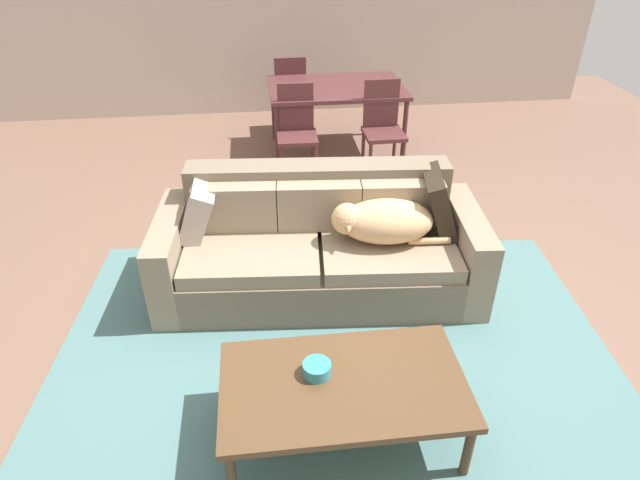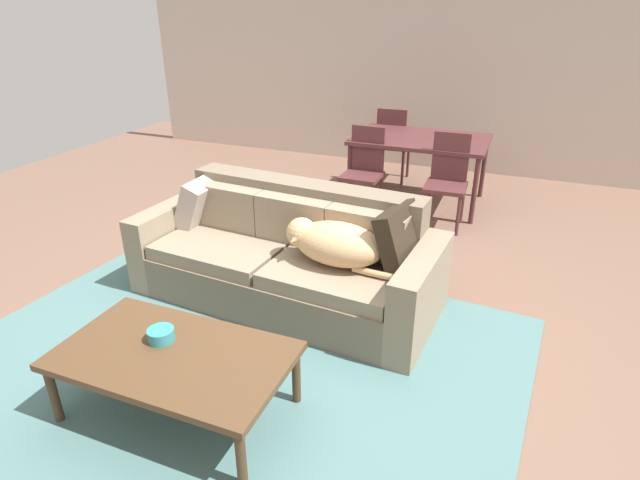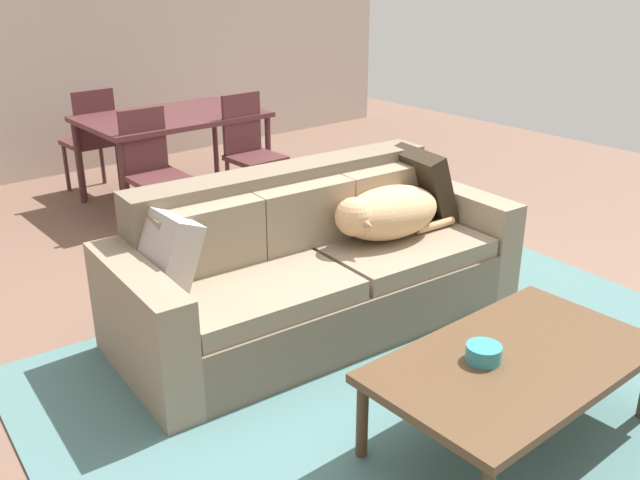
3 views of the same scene
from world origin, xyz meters
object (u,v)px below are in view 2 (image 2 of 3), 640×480
at_px(dining_chair_near_left, 364,167).
at_px(dining_table, 420,143).
at_px(throw_pillow_by_right_arm, 401,240).
at_px(dining_chair_far_left, 392,141).
at_px(coffee_table, 174,359).
at_px(dining_chair_near_right, 447,177).
at_px(dog_on_left_cushion, 333,243).
at_px(throw_pillow_by_left_arm, 199,203).
at_px(couch, 288,259).
at_px(bowl_on_coffee_table, 161,335).

bearing_deg(dining_chair_near_left, dining_table, 49.45).
height_order(throw_pillow_by_right_arm, dining_chair_far_left, dining_chair_far_left).
bearing_deg(coffee_table, dining_chair_near_right, 74.45).
height_order(dog_on_left_cushion, dining_chair_near_left, dining_chair_near_left).
bearing_deg(dining_table, dining_chair_near_right, -54.04).
xyz_separation_m(coffee_table, dining_chair_far_left, (0.05, 4.42, 0.15)).
relative_size(throw_pillow_by_left_arm, dining_chair_near_left, 0.42).
bearing_deg(dining_chair_near_right, coffee_table, -106.86).
bearing_deg(dog_on_left_cushion, throw_pillow_by_right_arm, 20.14).
height_order(dog_on_left_cushion, throw_pillow_by_left_arm, throw_pillow_by_left_arm).
relative_size(couch, dining_table, 1.64).
bearing_deg(dining_chair_near_left, throw_pillow_by_right_arm, -64.45).
bearing_deg(dining_chair_far_left, dining_chair_near_left, 87.49).
relative_size(throw_pillow_by_right_arm, dining_table, 0.31).
bearing_deg(coffee_table, dog_on_left_cushion, 69.78).
distance_m(coffee_table, bowl_on_coffee_table, 0.17).
relative_size(couch, coffee_table, 1.87).
bearing_deg(dining_chair_near_right, throw_pillow_by_left_arm, -135.48).
bearing_deg(dog_on_left_cushion, throw_pillow_by_left_arm, 172.95).
bearing_deg(couch, dining_table, 83.60).
xyz_separation_m(bowl_on_coffee_table, dining_table, (0.64, 3.75, 0.24)).
distance_m(dog_on_left_cushion, dining_chair_near_right, 2.09).
distance_m(bowl_on_coffee_table, dining_chair_near_left, 3.23).
xyz_separation_m(throw_pillow_by_left_arm, dining_chair_far_left, (0.86, 2.93, -0.10)).
xyz_separation_m(throw_pillow_by_left_arm, coffee_table, (0.82, -1.50, -0.25)).
relative_size(throw_pillow_by_right_arm, bowl_on_coffee_table, 3.00).
bearing_deg(couch, bowl_on_coffee_table, -92.82).
xyz_separation_m(couch, dog_on_left_cushion, (0.42, -0.14, 0.27)).
bearing_deg(dining_chair_near_left, couch, -88.45).
relative_size(bowl_on_coffee_table, dining_chair_far_left, 0.16).
bearing_deg(dining_table, dining_chair_near_left, -131.93).
relative_size(throw_pillow_by_left_arm, dining_table, 0.27).
xyz_separation_m(throw_pillow_by_left_arm, dining_chair_near_right, (1.73, 1.78, -0.11)).
relative_size(dining_table, dining_chair_far_left, 1.55).
relative_size(dining_chair_near_left, dining_chair_near_right, 0.98).
xyz_separation_m(dog_on_left_cushion, throw_pillow_by_left_arm, (-1.27, 0.26, 0.02)).
height_order(couch, dining_chair_near_right, dining_chair_near_right).
bearing_deg(dining_chair_near_right, couch, -116.00).
relative_size(coffee_table, dining_table, 0.87).
distance_m(dog_on_left_cushion, throw_pillow_by_right_arm, 0.46).
height_order(couch, bowl_on_coffee_table, couch).
xyz_separation_m(throw_pillow_by_left_arm, dining_table, (1.33, 2.33, 0.07)).
distance_m(dog_on_left_cushion, dining_chair_far_left, 3.21).
relative_size(dining_chair_near_left, dining_chair_far_left, 0.99).
xyz_separation_m(dining_table, dining_chair_near_right, (0.40, -0.55, -0.17)).
relative_size(throw_pillow_by_left_arm, dining_chair_far_left, 0.41).
bearing_deg(couch, throw_pillow_by_right_arm, 3.54).
bearing_deg(dog_on_left_cushion, dining_chair_near_left, 106.09).
height_order(throw_pillow_by_right_arm, dining_chair_near_left, dining_chair_near_left).
height_order(dog_on_left_cushion, dining_chair_far_left, dining_chair_far_left).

